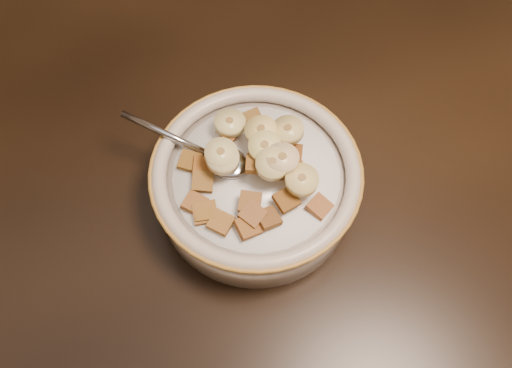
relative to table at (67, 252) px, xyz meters
name	(u,v)px	position (x,y,z in m)	size (l,w,h in m)	color
table	(67,252)	(0.00, 0.00, 0.00)	(1.40, 0.90, 0.04)	black
cereal_bowl	(256,187)	(0.20, -0.02, 0.04)	(0.20, 0.20, 0.05)	beige
milk	(256,175)	(0.20, -0.02, 0.07)	(0.16, 0.16, 0.00)	white
spoon	(226,162)	(0.18, 0.00, 0.07)	(0.04, 0.05, 0.01)	#9EA7B4
cereal_square_0	(286,200)	(0.22, -0.06, 0.08)	(0.02, 0.02, 0.01)	brown
cereal_square_1	(248,227)	(0.17, -0.07, 0.08)	(0.02, 0.02, 0.01)	brown
cereal_square_2	(221,222)	(0.15, -0.06, 0.07)	(0.02, 0.02, 0.01)	olive
cereal_square_3	(320,207)	(0.24, -0.07, 0.07)	(0.02, 0.02, 0.01)	#95562B
cereal_square_4	(267,137)	(0.22, 0.01, 0.08)	(0.02, 0.02, 0.01)	brown
cereal_square_5	(204,213)	(0.14, -0.04, 0.07)	(0.02, 0.02, 0.01)	brown
cereal_square_6	(250,202)	(0.18, -0.05, 0.08)	(0.02, 0.02, 0.01)	brown
cereal_square_7	(270,143)	(0.22, 0.00, 0.08)	(0.02, 0.02, 0.01)	#8E5E1F
cereal_square_8	(266,149)	(0.22, 0.00, 0.09)	(0.02, 0.02, 0.01)	olive
cereal_square_9	(252,214)	(0.18, -0.06, 0.08)	(0.02, 0.02, 0.01)	brown
cereal_square_10	(252,120)	(0.22, 0.04, 0.07)	(0.02, 0.02, 0.01)	brown
cereal_square_11	(190,161)	(0.14, 0.02, 0.07)	(0.02, 0.02, 0.01)	brown
cereal_square_12	(203,182)	(0.15, -0.01, 0.08)	(0.02, 0.02, 0.01)	brown
cereal_square_13	(267,135)	(0.22, 0.01, 0.08)	(0.02, 0.02, 0.01)	brown
cereal_square_14	(274,153)	(0.22, -0.01, 0.09)	(0.02, 0.02, 0.01)	brown
cereal_square_15	(221,148)	(0.18, 0.01, 0.08)	(0.02, 0.02, 0.01)	brown
cereal_square_16	(288,132)	(0.25, 0.01, 0.08)	(0.02, 0.02, 0.01)	olive
cereal_square_17	(230,131)	(0.19, 0.03, 0.08)	(0.02, 0.02, 0.01)	brown
cereal_square_18	(286,154)	(0.23, -0.01, 0.08)	(0.02, 0.02, 0.01)	#9B682D
cereal_square_19	(256,164)	(0.20, -0.02, 0.09)	(0.02, 0.02, 0.01)	brown
cereal_square_20	(294,172)	(0.23, -0.03, 0.08)	(0.02, 0.02, 0.01)	#916217
cereal_square_21	(263,144)	(0.21, 0.00, 0.08)	(0.02, 0.02, 0.01)	brown
cereal_square_22	(203,167)	(0.15, 0.01, 0.07)	(0.02, 0.02, 0.01)	brown
cereal_square_23	(292,154)	(0.24, -0.01, 0.08)	(0.02, 0.02, 0.01)	brown
cereal_square_24	(195,203)	(0.14, -0.03, 0.07)	(0.02, 0.02, 0.01)	#935A24
cereal_square_25	(206,212)	(0.14, -0.04, 0.07)	(0.02, 0.02, 0.01)	brown
cereal_square_26	(268,218)	(0.19, -0.07, 0.08)	(0.02, 0.02, 0.01)	brown
cereal_square_27	(288,168)	(0.23, -0.03, 0.08)	(0.02, 0.02, 0.01)	brown
cereal_square_28	(263,155)	(0.21, -0.01, 0.09)	(0.02, 0.02, 0.01)	brown
banana_slice_0	(223,159)	(0.17, 0.00, 0.09)	(0.03, 0.03, 0.01)	beige
banana_slice_1	(221,154)	(0.17, 0.00, 0.10)	(0.03, 0.03, 0.01)	#CEC388
banana_slice_2	(288,130)	(0.24, 0.00, 0.09)	(0.03, 0.03, 0.01)	tan
banana_slice_3	(265,147)	(0.21, -0.01, 0.10)	(0.03, 0.03, 0.01)	#DDD36F
banana_slice_4	(272,164)	(0.21, -0.03, 0.10)	(0.03, 0.03, 0.01)	#E0D781
banana_slice_5	(282,159)	(0.22, -0.03, 0.10)	(0.03, 0.03, 0.01)	beige
banana_slice_6	(230,123)	(0.19, 0.04, 0.08)	(0.03, 0.03, 0.01)	#EEE17F
banana_slice_7	(261,131)	(0.22, 0.01, 0.10)	(0.03, 0.03, 0.01)	#F1D174
banana_slice_8	(302,180)	(0.23, -0.05, 0.09)	(0.03, 0.03, 0.01)	#EACC7B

